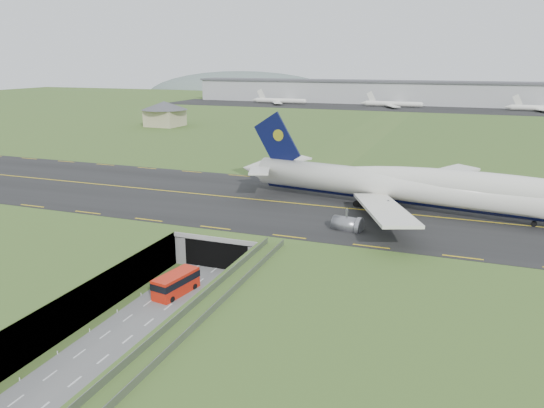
% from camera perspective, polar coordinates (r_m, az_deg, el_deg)
% --- Properties ---
extents(ground, '(900.00, 900.00, 0.00)m').
position_cam_1_polar(ground, '(87.12, -8.35, -8.83)').
color(ground, '#365622').
rests_on(ground, ground).
extents(airfield_deck, '(800.00, 800.00, 6.00)m').
position_cam_1_polar(airfield_deck, '(85.94, -8.43, -7.01)').
color(airfield_deck, gray).
rests_on(airfield_deck, ground).
extents(trench_road, '(12.00, 75.00, 0.20)m').
position_cam_1_polar(trench_road, '(81.24, -10.93, -10.74)').
color(trench_road, slate).
rests_on(trench_road, ground).
extents(taxiway, '(800.00, 44.00, 0.18)m').
position_cam_1_polar(taxiway, '(113.38, -0.48, 0.33)').
color(taxiway, black).
rests_on(taxiway, airfield_deck).
extents(tunnel_portal, '(17.00, 22.30, 6.00)m').
position_cam_1_polar(tunnel_portal, '(99.79, -3.83, -3.46)').
color(tunnel_portal, gray).
rests_on(tunnel_portal, ground).
extents(guideway, '(3.00, 53.00, 7.05)m').
position_cam_1_polar(guideway, '(64.94, -8.07, -12.44)').
color(guideway, '#A8A8A3').
rests_on(guideway, ground).
extents(jumbo_jet, '(85.49, 56.00, 18.77)m').
position_cam_1_polar(jumbo_jet, '(108.19, 16.52, 1.66)').
color(jumbo_jet, silver).
rests_on(jumbo_jet, ground).
extents(shuttle_tram, '(4.44, 8.62, 3.33)m').
position_cam_1_polar(shuttle_tram, '(84.31, -10.29, -8.42)').
color(shuttle_tram, red).
rests_on(shuttle_tram, ground).
extents(service_building, '(21.46, 21.46, 11.25)m').
position_cam_1_polar(service_building, '(246.64, -11.48, 9.73)').
color(service_building, tan).
rests_on(service_building, ground).
extents(cargo_terminal, '(320.00, 67.00, 15.60)m').
position_cam_1_polar(cargo_terminal, '(371.37, 14.70, 11.52)').
color(cargo_terminal, '#B2B2B2').
rests_on(cargo_terminal, ground).
extents(distant_hills, '(700.00, 91.00, 60.00)m').
position_cam_1_polar(distant_hills, '(501.43, 23.66, 9.55)').
color(distant_hills, '#556660').
rests_on(distant_hills, ground).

